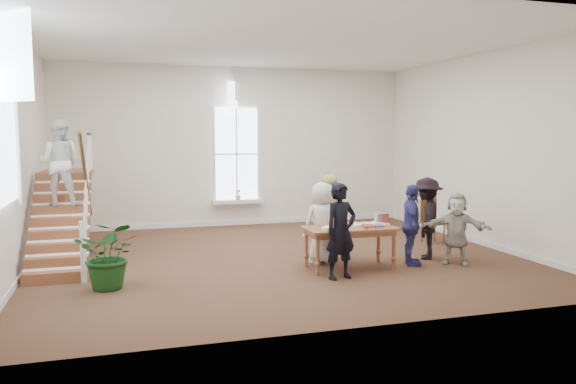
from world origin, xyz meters
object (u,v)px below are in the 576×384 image
object	(u,v)px
police_officer	(341,231)
person_yellow	(327,216)
woman_cluster_b	(426,218)
woman_cluster_c	(456,229)
elderly_woman	(322,223)
side_chair	(431,218)
library_table	(351,231)
floor_plant	(110,255)
woman_cluster_a	(411,225)

from	to	relation	value
police_officer	person_yellow	size ratio (longest dim) A/B	0.99
person_yellow	woman_cluster_b	bearing A→B (deg)	151.27
woman_cluster_c	woman_cluster_b	bearing A→B (deg)	150.03
woman_cluster_b	elderly_woman	bearing A→B (deg)	-63.50
person_yellow	side_chair	xyz separation A→B (m)	(2.99, 0.80, -0.29)
library_table	side_chair	world-z (taller)	side_chair
police_officer	woman_cluster_b	bearing A→B (deg)	9.34
woman_cluster_b	floor_plant	bearing A→B (deg)	-53.00
elderly_woman	person_yellow	bearing A→B (deg)	-129.09
floor_plant	side_chair	bearing A→B (deg)	15.53
woman_cluster_c	person_yellow	bearing A→B (deg)	-176.23
person_yellow	woman_cluster_c	distance (m)	2.64
elderly_woman	person_yellow	xyz separation A→B (m)	(0.30, 0.50, 0.06)
person_yellow	woman_cluster_a	xyz separation A→B (m)	(1.35, -1.18, -0.07)
woman_cluster_b	floor_plant	distance (m)	6.38
woman_cluster_a	floor_plant	size ratio (longest dim) A/B	1.38
library_table	side_chair	size ratio (longest dim) A/B	1.67
floor_plant	side_chair	distance (m)	7.67
woman_cluster_c	side_chair	xyz separation A→B (m)	(0.74, 2.18, -0.14)
woman_cluster_a	police_officer	bearing A→B (deg)	128.52
side_chair	library_table	bearing A→B (deg)	-152.12
elderly_woman	woman_cluster_a	size ratio (longest dim) A/B	1.02
woman_cluster_a	woman_cluster_b	distance (m)	0.75
police_officer	side_chair	bearing A→B (deg)	22.85
woman_cluster_b	floor_plant	xyz separation A→B (m)	(-6.36, -0.52, -0.27)
police_officer	person_yellow	distance (m)	1.80
woman_cluster_b	side_chair	world-z (taller)	woman_cluster_b
elderly_woman	woman_cluster_a	bearing A→B (deg)	149.53
library_table	police_officer	bearing A→B (deg)	-125.92
library_table	woman_cluster_b	world-z (taller)	woman_cluster_b
woman_cluster_a	woman_cluster_b	bearing A→B (deg)	-32.71
floor_plant	woman_cluster_a	bearing A→B (deg)	0.73
woman_cluster_c	side_chair	distance (m)	2.30
elderly_woman	woman_cluster_a	distance (m)	1.78
library_table	woman_cluster_b	bearing A→B (deg)	11.53
woman_cluster_c	woman_cluster_a	bearing A→B (deg)	-157.27
woman_cluster_a	elderly_woman	bearing A→B (deg)	88.08
woman_cluster_b	woman_cluster_a	bearing A→B (deg)	-20.84
woman_cluster_a	woman_cluster_c	xyz separation A→B (m)	(0.90, -0.20, -0.08)
elderly_woman	woman_cluster_c	distance (m)	2.70
woman_cluster_a	woman_cluster_b	size ratio (longest dim) A/B	0.95
police_officer	floor_plant	size ratio (longest dim) A/B	1.49
woman_cluster_a	side_chair	bearing A→B (deg)	-19.13
woman_cluster_a	person_yellow	bearing A→B (deg)	69.31
side_chair	floor_plant	bearing A→B (deg)	-169.75
library_table	person_yellow	distance (m)	1.11
person_yellow	elderly_woman	bearing A→B (deg)	50.78
woman_cluster_b	woman_cluster_c	distance (m)	0.73
side_chair	person_yellow	bearing A→B (deg)	-170.24
police_officer	floor_plant	bearing A→B (deg)	158.75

